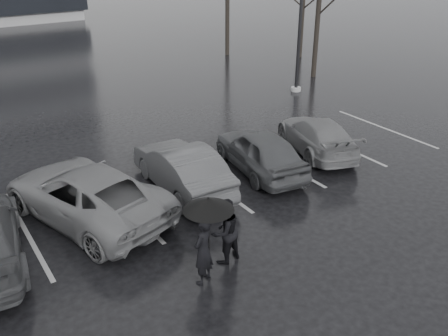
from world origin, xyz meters
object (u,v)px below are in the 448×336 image
at_px(lamp_post, 301,5).
at_px(car_west_b, 86,193).
at_px(tree_east, 319,0).
at_px(pedestrian_right, 225,231).
at_px(car_main, 260,151).
at_px(car_east, 317,135).
at_px(car_west_a, 182,168).
at_px(pedestrian_left, 203,250).

bearing_deg(lamp_post, car_west_b, -154.47).
bearing_deg(tree_east, pedestrian_right, -139.36).
bearing_deg(car_main, car_east, -167.05).
distance_m(car_main, tree_east, 12.82).
height_order(car_west_a, tree_east, tree_east).
relative_size(car_main, car_west_a, 0.96).
relative_size(pedestrian_left, lamp_post, 0.19).
height_order(lamp_post, tree_east, lamp_post).
bearing_deg(car_west_a, car_east, -177.88).
xyz_separation_m(car_west_b, pedestrian_right, (2.06, -3.75, 0.08)).
bearing_deg(car_west_b, pedestrian_right, 101.99).
bearing_deg(car_east, lamp_post, -106.38).
bearing_deg(car_west_a, car_west_b, 3.31).
distance_m(car_east, pedestrian_right, 7.42).
xyz_separation_m(pedestrian_right, lamp_post, (10.69, 9.83, 3.27)).
xyz_separation_m(car_west_b, pedestrian_left, (1.22, -4.15, 0.09)).
relative_size(car_west_a, lamp_post, 0.49).
distance_m(car_main, car_west_b, 5.78).
height_order(car_east, pedestrian_left, pedestrian_left).
relative_size(car_west_a, pedestrian_left, 2.60).
distance_m(car_east, tree_east, 10.85).
distance_m(car_west_b, car_east, 8.46).
distance_m(pedestrian_right, tree_east, 17.80).
bearing_deg(car_west_b, tree_east, -170.23).
relative_size(pedestrian_right, tree_east, 0.21).
height_order(pedestrian_left, pedestrian_right, pedestrian_left).
relative_size(car_main, car_east, 0.98).
height_order(car_main, tree_east, tree_east).
height_order(pedestrian_left, lamp_post, lamp_post).
xyz_separation_m(car_west_a, pedestrian_left, (-1.78, -4.19, 0.12)).
xyz_separation_m(pedestrian_left, tree_east, (14.13, 11.81, 3.17)).
height_order(car_main, car_west_a, car_west_a).
bearing_deg(car_main, pedestrian_right, 52.29).
xyz_separation_m(car_main, car_west_a, (-2.78, 0.24, 0.01)).
distance_m(car_east, lamp_post, 8.22).
height_order(car_west_a, pedestrian_right, pedestrian_right).
height_order(pedestrian_left, tree_east, tree_east).
xyz_separation_m(car_east, lamp_post, (4.29, 6.09, 3.48)).
relative_size(car_west_b, car_east, 1.27).
bearing_deg(car_west_b, car_main, 161.21).
bearing_deg(tree_east, car_east, -131.94).
height_order(car_east, lamp_post, lamp_post).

